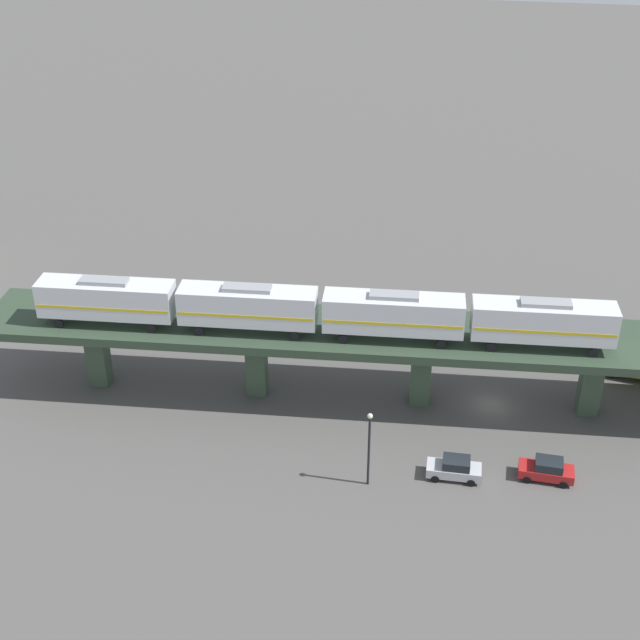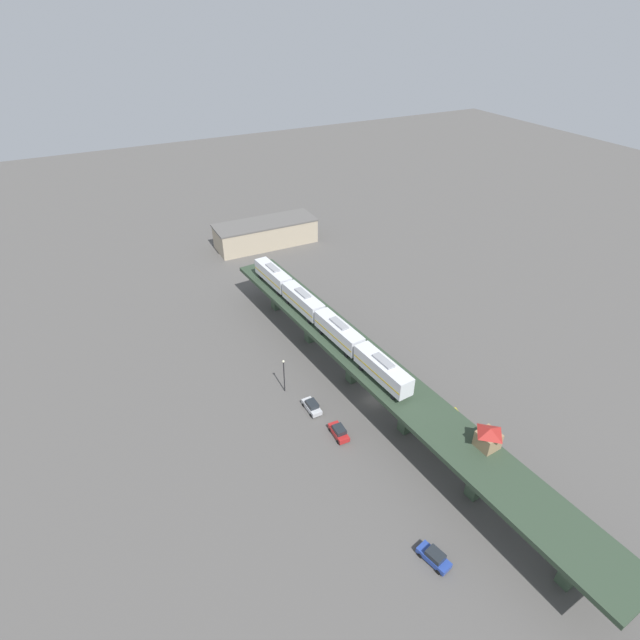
{
  "view_description": "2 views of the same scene",
  "coord_description": "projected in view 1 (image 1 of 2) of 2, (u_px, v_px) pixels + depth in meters",
  "views": [
    {
      "loc": [
        -68.21,
        2.46,
        47.3
      ],
      "look_at": [
        -2.77,
        15.32,
        8.85
      ],
      "focal_mm": 50.0,
      "sensor_mm": 36.0,
      "label": 1
    },
    {
      "loc": [
        -38.31,
        -54.5,
        60.12
      ],
      "look_at": [
        -2.77,
        15.32,
        8.85
      ],
      "focal_mm": 28.0,
      "sensor_mm": 36.0,
      "label": 2
    }
  ],
  "objects": [
    {
      "name": "ground_plane",
      "position": [
        490.0,
        405.0,
        81.19
      ],
      "size": [
        400.0,
        400.0,
        0.0
      ],
      "primitive_type": "plane",
      "color": "#514F4C"
    },
    {
      "name": "elevated_viaduct",
      "position": [
        499.0,
        346.0,
        78.02
      ],
      "size": [
        16.53,
        92.38,
        7.35
      ],
      "color": "#2C3D2C",
      "rests_on": "ground"
    },
    {
      "name": "subway_train",
      "position": [
        320.0,
        310.0,
        76.46
      ],
      "size": [
        7.23,
        49.85,
        4.45
      ],
      "color": "silver",
      "rests_on": "elevated_viaduct"
    },
    {
      "name": "street_car_silver",
      "position": [
        455.0,
        468.0,
        71.99
      ],
      "size": [
        2.04,
        4.45,
        1.89
      ],
      "color": "#B7BABF",
      "rests_on": "ground"
    },
    {
      "name": "street_car_red",
      "position": [
        547.0,
        470.0,
        71.84
      ],
      "size": [
        2.05,
        4.45,
        1.89
      ],
      "color": "#AD1E1E",
      "rests_on": "ground"
    },
    {
      "name": "street_lamp",
      "position": [
        369.0,
        443.0,
        69.72
      ],
      "size": [
        0.44,
        0.44,
        6.94
      ],
      "color": "black",
      "rests_on": "ground"
    }
  ]
}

